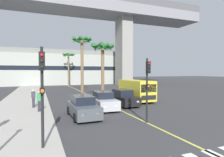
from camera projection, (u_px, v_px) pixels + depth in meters
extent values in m
cube|color=#ADA89E|center=(22.00, 108.00, 16.93)|extent=(4.80, 80.00, 0.15)
cube|color=#DBCC4C|center=(87.00, 95.00, 27.29)|extent=(0.14, 56.00, 0.01)
cube|color=gray|center=(70.00, 6.00, 41.13)|extent=(66.59, 8.00, 2.40)
cube|color=#5C5C60|center=(67.00, 2.00, 44.50)|extent=(66.59, 0.50, 1.80)
cube|color=gray|center=(124.00, 52.00, 46.25)|extent=(2.80, 4.40, 16.62)
cube|color=#ADB2A8|center=(65.00, 70.00, 49.99)|extent=(36.50, 8.00, 7.70)
cube|color=gray|center=(65.00, 53.00, 49.83)|extent=(35.77, 7.20, 1.20)
cube|color=black|center=(67.00, 68.00, 46.24)|extent=(32.85, 0.04, 1.00)
cube|color=black|center=(123.00, 99.00, 18.50)|extent=(1.86, 4.16, 0.80)
cube|color=black|center=(122.00, 92.00, 18.62)|extent=(1.47, 2.10, 0.60)
cube|color=#F2EDCC|center=(138.00, 102.00, 16.85)|extent=(0.24, 0.09, 0.14)
cube|color=#F2EDCC|center=(129.00, 102.00, 16.47)|extent=(0.24, 0.09, 0.14)
cylinder|color=black|center=(137.00, 104.00, 17.67)|extent=(0.24, 0.65, 0.64)
cylinder|color=black|center=(121.00, 105.00, 17.03)|extent=(0.24, 0.65, 0.64)
cylinder|color=black|center=(124.00, 100.00, 20.00)|extent=(0.24, 0.65, 0.64)
cylinder|color=black|center=(110.00, 101.00, 19.35)|extent=(0.24, 0.65, 0.64)
cube|color=#B7BABF|center=(103.00, 103.00, 16.59)|extent=(1.84, 4.16, 0.80)
cube|color=black|center=(103.00, 95.00, 16.71)|extent=(1.47, 2.10, 0.60)
cube|color=#F2EDCC|center=(116.00, 106.00, 14.85)|extent=(0.24, 0.09, 0.14)
cube|color=#F2EDCC|center=(105.00, 106.00, 14.54)|extent=(0.24, 0.09, 0.14)
cylinder|color=black|center=(117.00, 108.00, 15.67)|extent=(0.24, 0.65, 0.64)
cylinder|color=black|center=(98.00, 109.00, 15.14)|extent=(0.24, 0.65, 0.64)
cylinder|color=black|center=(108.00, 103.00, 18.07)|extent=(0.24, 0.65, 0.64)
cylinder|color=black|center=(91.00, 104.00, 17.53)|extent=(0.24, 0.65, 0.64)
cube|color=#4C5156|center=(83.00, 109.00, 13.66)|extent=(1.78, 4.13, 0.80)
cube|color=black|center=(82.00, 100.00, 13.77)|extent=(1.44, 2.08, 0.60)
cube|color=#F2EDCC|center=(98.00, 114.00, 11.98)|extent=(0.24, 0.08, 0.14)
cube|color=#F2EDCC|center=(83.00, 115.00, 11.62)|extent=(0.24, 0.08, 0.14)
cylinder|color=black|center=(99.00, 116.00, 12.80)|extent=(0.23, 0.64, 0.64)
cylinder|color=black|center=(76.00, 118.00, 12.18)|extent=(0.23, 0.64, 0.64)
cylinder|color=black|center=(89.00, 109.00, 15.15)|extent=(0.23, 0.64, 0.64)
cylinder|color=black|center=(69.00, 110.00, 14.53)|extent=(0.23, 0.64, 0.64)
cube|color=yellow|center=(136.00, 90.00, 21.16)|extent=(2.07, 5.23, 2.10)
cube|color=black|center=(149.00, 88.00, 18.77)|extent=(1.80, 0.10, 0.80)
cube|color=black|center=(149.00, 98.00, 18.75)|extent=(1.70, 0.08, 0.44)
cylinder|color=black|center=(151.00, 99.00, 20.10)|extent=(0.27, 0.76, 0.76)
cylinder|color=black|center=(135.00, 100.00, 19.39)|extent=(0.27, 0.76, 0.76)
cylinder|color=black|center=(136.00, 96.00, 22.99)|extent=(0.27, 0.76, 0.76)
cylinder|color=black|center=(122.00, 96.00, 22.28)|extent=(0.27, 0.76, 0.76)
cylinder|color=black|center=(42.00, 98.00, 7.75)|extent=(0.12, 0.12, 4.20)
cube|color=black|center=(42.00, 61.00, 7.56)|extent=(0.24, 0.20, 0.76)
sphere|color=red|center=(42.00, 55.00, 7.46)|extent=(0.14, 0.14, 0.14)
sphere|color=black|center=(42.00, 61.00, 7.47)|extent=(0.14, 0.14, 0.14)
sphere|color=black|center=(42.00, 67.00, 7.48)|extent=(0.14, 0.14, 0.14)
cube|color=black|center=(42.00, 91.00, 7.62)|extent=(0.20, 0.16, 0.24)
cube|color=orange|center=(42.00, 91.00, 7.55)|extent=(0.12, 0.03, 0.12)
cylinder|color=black|center=(147.00, 91.00, 12.15)|extent=(0.12, 0.12, 4.20)
cube|color=black|center=(148.00, 67.00, 11.96)|extent=(0.24, 0.20, 0.76)
sphere|color=red|center=(149.00, 64.00, 11.86)|extent=(0.14, 0.14, 0.14)
sphere|color=black|center=(149.00, 67.00, 11.87)|extent=(0.14, 0.14, 0.14)
sphere|color=black|center=(149.00, 71.00, 11.88)|extent=(0.14, 0.14, 0.14)
cube|color=black|center=(148.00, 86.00, 12.02)|extent=(0.20, 0.16, 0.24)
cube|color=orange|center=(149.00, 86.00, 11.95)|extent=(0.12, 0.03, 0.12)
cylinder|color=brown|center=(82.00, 67.00, 28.67)|extent=(0.44, 0.44, 8.24)
sphere|color=#236028|center=(82.00, 39.00, 28.52)|extent=(0.60, 0.60, 0.60)
cone|color=#236028|center=(88.00, 41.00, 28.92)|extent=(0.48, 2.06, 1.09)
cone|color=#236028|center=(86.00, 41.00, 29.37)|extent=(1.56, 1.94, 1.00)
cone|color=#236028|center=(81.00, 42.00, 29.50)|extent=(2.10, 0.64, 0.99)
cone|color=#236028|center=(77.00, 42.00, 29.15)|extent=(2.00, 1.42, 1.08)
cone|color=#236028|center=(75.00, 40.00, 28.59)|extent=(1.28, 2.06, 0.83)
cone|color=#236028|center=(77.00, 40.00, 27.76)|extent=(1.37, 2.02, 1.08)
cone|color=#236028|center=(81.00, 40.00, 27.52)|extent=(2.07, 1.22, 1.05)
cone|color=#236028|center=(85.00, 39.00, 27.66)|extent=(2.12, 0.79, 0.93)
cone|color=#236028|center=(88.00, 40.00, 28.33)|extent=(1.49, 1.98, 0.92)
cylinder|color=brown|center=(69.00, 71.00, 42.88)|extent=(0.37, 0.37, 7.22)
sphere|color=#236028|center=(68.00, 54.00, 42.74)|extent=(0.60, 0.60, 0.60)
cone|color=#236028|center=(72.00, 55.00, 43.14)|extent=(0.55, 1.92, 0.97)
cone|color=#236028|center=(70.00, 55.00, 43.66)|extent=(1.86, 1.36, 0.80)
cone|color=#236028|center=(67.00, 55.00, 43.46)|extent=(1.94, 1.02, 0.81)
cone|color=#236028|center=(64.00, 56.00, 42.80)|extent=(1.16, 1.90, 1.09)
cone|color=#236028|center=(65.00, 55.00, 42.11)|extent=(1.14, 1.91, 1.03)
cone|color=#236028|center=(69.00, 55.00, 41.86)|extent=(1.93, 0.64, 1.00)
cone|color=#236028|center=(72.00, 55.00, 42.34)|extent=(1.70, 1.60, 0.97)
cylinder|color=brown|center=(103.00, 73.00, 21.70)|extent=(0.38, 0.38, 6.24)
sphere|color=#236028|center=(103.00, 45.00, 21.58)|extent=(0.60, 0.60, 0.60)
cone|color=#236028|center=(110.00, 48.00, 21.82)|extent=(0.63, 1.83, 1.06)
cone|color=#236028|center=(106.00, 48.00, 22.40)|extent=(1.61, 1.57, 0.80)
cone|color=#236028|center=(102.00, 48.00, 22.45)|extent=(1.85, 0.75, 0.86)
cone|color=#236028|center=(97.00, 48.00, 22.08)|extent=(1.74, 1.39, 0.84)
cone|color=#236028|center=(95.00, 48.00, 21.56)|extent=(1.01, 1.84, 1.04)
cone|color=#236028|center=(97.00, 46.00, 20.98)|extent=(1.11, 1.83, 0.80)
cone|color=#236028|center=(102.00, 47.00, 20.72)|extent=(1.80, 1.18, 1.06)
cone|color=#236028|center=(107.00, 47.00, 20.90)|extent=(1.85, 0.93, 0.98)
cone|color=#236028|center=(110.00, 48.00, 21.30)|extent=(1.51, 1.64, 1.04)
cylinder|color=#2D2D38|center=(33.00, 103.00, 16.57)|extent=(0.22, 0.22, 0.85)
cube|color=#333847|center=(33.00, 95.00, 16.54)|extent=(0.34, 0.22, 0.56)
sphere|color=beige|center=(33.00, 90.00, 16.53)|extent=(0.20, 0.20, 0.20)
cylinder|color=#2D2D38|center=(39.00, 106.00, 14.91)|extent=(0.22, 0.22, 0.85)
cube|color=#338C4C|center=(39.00, 97.00, 14.89)|extent=(0.34, 0.22, 0.56)
sphere|color=tan|center=(39.00, 93.00, 14.87)|extent=(0.20, 0.20, 0.20)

